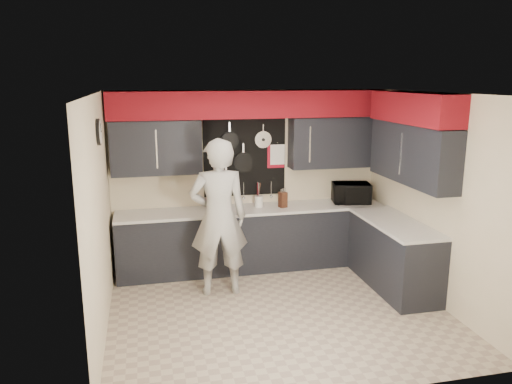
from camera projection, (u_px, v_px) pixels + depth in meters
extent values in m
plane|color=#BBAB91|center=(278.00, 310.00, 6.08)|extent=(4.00, 4.00, 0.00)
cube|color=beige|center=(248.00, 178.00, 7.44)|extent=(4.00, 0.01, 2.60)
cube|color=black|center=(156.00, 148.00, 6.89)|extent=(1.24, 0.32, 0.75)
cube|color=black|center=(334.00, 142.00, 7.45)|extent=(1.34, 0.32, 0.75)
cube|color=maroon|center=(250.00, 104.00, 7.03)|extent=(3.94, 0.36, 0.38)
cube|color=black|center=(245.00, 157.00, 7.35)|extent=(1.22, 0.03, 1.15)
cylinder|color=black|center=(230.00, 141.00, 7.20)|extent=(0.26, 0.04, 0.26)
cylinder|color=black|center=(243.00, 163.00, 7.32)|extent=(0.30, 0.04, 0.30)
cylinder|color=black|center=(226.00, 184.00, 7.33)|extent=(0.27, 0.04, 0.27)
cylinder|color=silver|center=(263.00, 140.00, 7.32)|extent=(0.25, 0.02, 0.25)
cube|color=#A60C20|center=(276.00, 157.00, 7.43)|extent=(0.26, 0.01, 0.34)
cube|color=white|center=(277.00, 155.00, 7.42)|extent=(0.22, 0.01, 0.30)
cylinder|color=silver|center=(215.00, 192.00, 7.34)|extent=(0.01, 0.01, 0.20)
cylinder|color=silver|center=(230.00, 191.00, 7.38)|extent=(0.01, 0.01, 0.20)
cylinder|color=silver|center=(244.00, 190.00, 7.43)|extent=(0.01, 0.01, 0.20)
cylinder|color=silver|center=(257.00, 190.00, 7.48)|extent=(0.01, 0.01, 0.20)
cylinder|color=silver|center=(271.00, 189.00, 7.52)|extent=(0.01, 0.01, 0.20)
cube|color=beige|center=(433.00, 198.00, 6.21)|extent=(0.01, 3.50, 2.60)
cube|color=black|center=(412.00, 154.00, 6.35)|extent=(0.32, 1.70, 0.75)
cube|color=maroon|center=(414.00, 108.00, 6.21)|extent=(0.36, 1.70, 0.38)
cube|color=beige|center=(100.00, 218.00, 5.35)|extent=(0.01, 3.50, 2.60)
cylinder|color=black|center=(99.00, 132.00, 5.54)|extent=(0.04, 0.30, 0.30)
cylinder|color=white|center=(101.00, 132.00, 5.54)|extent=(0.01, 0.26, 0.26)
cube|color=black|center=(252.00, 239.00, 7.36)|extent=(3.90, 0.60, 0.88)
cube|color=white|center=(253.00, 209.00, 7.24)|extent=(3.90, 0.63, 0.04)
cube|color=black|center=(394.00, 256.00, 6.68)|extent=(0.60, 1.60, 0.88)
cube|color=white|center=(395.00, 223.00, 6.57)|extent=(0.63, 1.60, 0.04)
cube|color=black|center=(256.00, 271.00, 7.20)|extent=(3.90, 0.06, 0.10)
imported|color=black|center=(351.00, 193.00, 7.51)|extent=(0.61, 0.47, 0.30)
cube|color=#341710|center=(283.00, 200.00, 7.26)|extent=(0.13, 0.13, 0.23)
cylinder|color=white|center=(259.00, 201.00, 7.29)|extent=(0.13, 0.13, 0.16)
cube|color=black|center=(216.00, 209.00, 7.13)|extent=(0.17, 0.20, 0.03)
cube|color=black|center=(215.00, 198.00, 7.17)|extent=(0.16, 0.06, 0.27)
cube|color=black|center=(215.00, 192.00, 7.07)|extent=(0.17, 0.20, 0.05)
cylinder|color=black|center=(216.00, 204.00, 7.10)|extent=(0.10, 0.10, 0.13)
imported|color=#B8B8B6|center=(219.00, 218.00, 6.37)|extent=(0.76, 0.52, 2.05)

